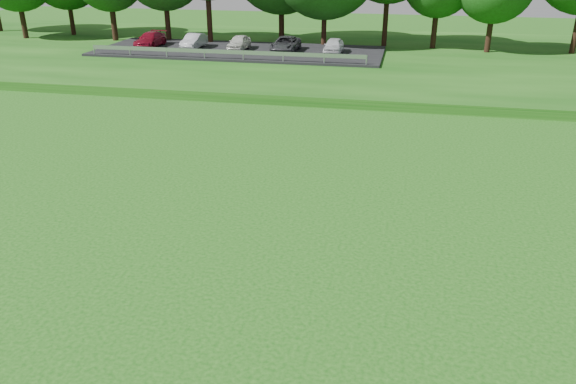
# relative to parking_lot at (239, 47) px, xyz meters

# --- Properties ---
(berm) EXTENTS (130.00, 30.00, 0.60)m
(berm) POSITION_rel_parking_lot_xyz_m (24.00, 1.19, -0.73)
(berm) COLOR #11460D
(berm) RESTS_ON ground
(parking_lot) EXTENTS (24.00, 9.00, 1.38)m
(parking_lot) POSITION_rel_parking_lot_xyz_m (0.00, 0.00, 0.00)
(parking_lot) COLOR black
(parking_lot) RESTS_ON berm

